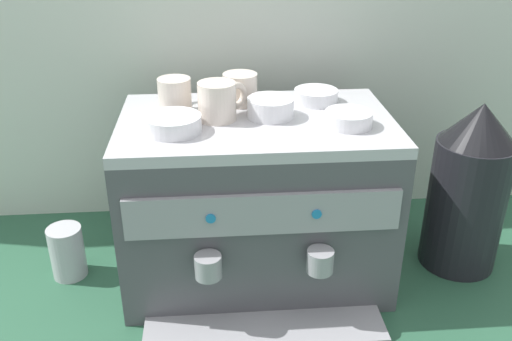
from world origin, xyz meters
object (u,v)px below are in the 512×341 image
object	(u,v)px
ceramic_cup_1	(238,89)
ceramic_cup_2	(219,101)
ceramic_bowl_2	(316,96)
milk_pitcher	(67,252)
ceramic_bowl_1	(348,119)
coffee_grinder	(468,189)
espresso_machine	(256,200)
ceramic_bowl_3	(173,124)
ceramic_bowl_0	(271,108)
ceramic_cup_0	(176,95)

from	to	relation	value
ceramic_cup_1	ceramic_cup_2	size ratio (longest dim) A/B	1.07
ceramic_cup_1	ceramic_cup_2	bearing A→B (deg)	-116.22
ceramic_bowl_2	milk_pitcher	xyz separation A→B (m)	(-0.61, -0.08, -0.35)
ceramic_cup_2	milk_pitcher	bearing A→B (deg)	178.45
ceramic_bowl_1	ceramic_bowl_2	distance (m)	0.16
ceramic_bowl_2	coffee_grinder	xyz separation A→B (m)	(0.37, -0.10, -0.21)
espresso_machine	ceramic_cup_1	xyz separation A→B (m)	(-0.03, 0.10, 0.24)
ceramic_cup_2	ceramic_bowl_3	size ratio (longest dim) A/B	0.95
milk_pitcher	ceramic_cup_1	bearing A→B (deg)	11.26
ceramic_bowl_2	ceramic_bowl_3	size ratio (longest dim) A/B	0.87
ceramic_cup_1	ceramic_bowl_2	bearing A→B (deg)	-1.17
espresso_machine	ceramic_bowl_3	distance (m)	0.29
ceramic_bowl_0	ceramic_cup_2	bearing A→B (deg)	-177.57
ceramic_bowl_1	ceramic_bowl_3	distance (m)	0.37
ceramic_cup_1	ceramic_bowl_3	xyz separation A→B (m)	(-0.14, -0.16, -0.02)
ceramic_bowl_1	ceramic_bowl_3	xyz separation A→B (m)	(-0.37, -0.00, 0.00)
ceramic_cup_2	milk_pitcher	distance (m)	0.54
ceramic_cup_0	ceramic_cup_2	bearing A→B (deg)	-29.47
ceramic_cup_2	ceramic_bowl_0	size ratio (longest dim) A/B	1.08
ceramic_cup_1	milk_pitcher	xyz separation A→B (m)	(-0.43, -0.09, -0.38)
espresso_machine	ceramic_bowl_1	size ratio (longest dim) A/B	5.94
ceramic_cup_1	coffee_grinder	world-z (taller)	ceramic_cup_1
ceramic_cup_2	ceramic_bowl_1	distance (m)	0.28
ceramic_cup_0	ceramic_bowl_0	bearing A→B (deg)	-13.25
ceramic_bowl_1	milk_pitcher	distance (m)	0.75
ceramic_cup_0	ceramic_bowl_1	xyz separation A→B (m)	(0.37, -0.12, -0.02)
ceramic_bowl_0	milk_pitcher	xyz separation A→B (m)	(-0.50, 0.01, -0.36)
coffee_grinder	ceramic_cup_2	bearing A→B (deg)	179.03
ceramic_bowl_2	ceramic_cup_2	bearing A→B (deg)	-158.36
ceramic_cup_1	ceramic_bowl_2	size ratio (longest dim) A/B	1.17
ceramic_cup_0	milk_pitcher	distance (m)	0.48
ceramic_bowl_0	ceramic_bowl_1	xyz separation A→B (m)	(0.16, -0.07, -0.01)
ceramic_cup_0	coffee_grinder	distance (m)	0.74
ceramic_cup_1	ceramic_cup_2	distance (m)	0.11
ceramic_cup_1	coffee_grinder	bearing A→B (deg)	-10.88
ceramic_bowl_3	ceramic_bowl_2	bearing A→B (deg)	25.75
milk_pitcher	ceramic_bowl_1	bearing A→B (deg)	-6.39
ceramic_bowl_1	ceramic_cup_1	bearing A→B (deg)	145.00
ceramic_bowl_0	coffee_grinder	world-z (taller)	ceramic_bowl_0
ceramic_bowl_1	ceramic_bowl_2	bearing A→B (deg)	105.27
coffee_grinder	milk_pitcher	size ratio (longest dim) A/B	3.22
ceramic_cup_1	ceramic_bowl_2	xyz separation A→B (m)	(0.18, -0.00, -0.02)
ceramic_bowl_0	ceramic_bowl_1	bearing A→B (deg)	-23.03
ceramic_bowl_2	ceramic_cup_0	bearing A→B (deg)	-173.46
ceramic_bowl_1	ceramic_bowl_3	size ratio (longest dim) A/B	0.86
ceramic_bowl_3	coffee_grinder	xyz separation A→B (m)	(0.69, 0.06, -0.21)
ceramic_bowl_0	ceramic_bowl_1	size ratio (longest dim) A/B	1.03
ceramic_cup_2	ceramic_bowl_3	distance (m)	0.12
ceramic_bowl_1	ceramic_bowl_3	bearing A→B (deg)	-179.47
ceramic_bowl_0	ceramic_bowl_1	world-z (taller)	ceramic_bowl_0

